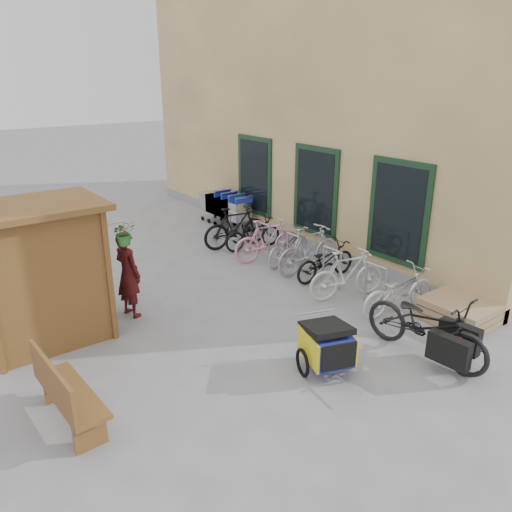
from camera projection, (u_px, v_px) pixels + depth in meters
ground at (285, 340)px, 8.60m from camera, size 80.00×80.00×0.00m
building at (358, 104)px, 14.44m from camera, size 6.07×13.00×7.00m
kiosk at (34, 256)px, 8.07m from camera, size 2.49×1.65×2.40m
bike_rack at (295, 249)px, 11.53m from camera, size 0.05×5.35×0.86m
pallet_stack at (459, 311)px, 9.18m from camera, size 1.00×1.20×0.40m
bench at (65, 392)px, 6.38m from camera, size 0.52×1.55×0.97m
shopping_carts at (225, 205)px, 14.84m from camera, size 0.61×2.04×1.09m
child_trailer at (327, 344)px, 7.58m from camera, size 0.94×1.45×0.84m
cargo_bike at (427, 326)px, 7.92m from camera, size 0.89×2.19×1.13m
person_kiosk at (128, 274)px, 9.24m from camera, size 0.52×0.68×1.66m
bike_0 at (399, 291)px, 9.47m from camera, size 1.78×0.82×0.90m
bike_1 at (348, 274)px, 10.07m from camera, size 1.79×0.95×1.03m
bike_2 at (325, 261)px, 11.04m from camera, size 1.65×0.61×0.86m
bike_3 at (309, 249)px, 11.38m from camera, size 1.84×0.53×1.10m
bike_4 at (288, 246)px, 12.01m from camera, size 1.69×0.95×0.84m
bike_5 at (267, 240)px, 12.11m from camera, size 1.82×0.83×1.06m
bike_6 at (253, 233)px, 12.96m from camera, size 1.67×0.74×0.85m
bike_7 at (236, 227)px, 13.04m from camera, size 1.87×0.76×1.09m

